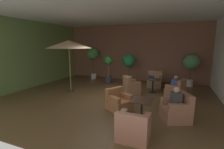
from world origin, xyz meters
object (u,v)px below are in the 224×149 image
object	(u,v)px
potted_tree_right_corner	(108,67)
patron_by_window	(176,83)
potted_tree_mid_left	(93,56)
armchair_front_left_east	(131,88)
patio_umbrella_tall_red	(69,45)
cafe_table_front_left	(153,82)
iced_drink_cup	(154,78)
potted_tree_left_corner	(191,64)
potted_tree_mid_right	(129,63)
armchair_front_left_north	(155,81)
patron_blue_shirt	(176,98)
armchair_front_right_south	(133,128)
open_laptop	(152,78)
cafe_table_front_right	(142,105)
armchair_front_right_east	(119,102)
armchair_front_right_north	(177,110)
armchair_front_left_south	(176,91)

from	to	relation	value
potted_tree_right_corner	patron_by_window	xyz separation A→B (m)	(3.98, -1.41, -0.36)
potted_tree_mid_left	patron_by_window	world-z (taller)	potted_tree_mid_left
armchair_front_left_east	patio_umbrella_tall_red	xyz separation A→B (m)	(-3.00, -0.78, 2.09)
cafe_table_front_left	iced_drink_cup	size ratio (longest dim) A/B	6.69
patio_umbrella_tall_red	potted_tree_left_corner	size ratio (longest dim) A/B	1.40
patio_umbrella_tall_red	potted_tree_mid_right	size ratio (longest dim) A/B	1.42
potted_tree_left_corner	iced_drink_cup	world-z (taller)	potted_tree_left_corner
armchair_front_left_north	potted_tree_mid_right	size ratio (longest dim) A/B	0.49
potted_tree_mid_right	patron_blue_shirt	xyz separation A→B (m)	(2.85, -4.47, -0.57)
cafe_table_front_left	potted_tree_right_corner	xyz separation A→B (m)	(-2.90, 1.00, 0.51)
armchair_front_right_south	open_laptop	bearing A→B (deg)	92.68
potted_tree_mid_right	potted_tree_right_corner	world-z (taller)	potted_tree_mid_right
cafe_table_front_right	potted_tree_left_corner	bearing A→B (deg)	72.53
potted_tree_left_corner	open_laptop	world-z (taller)	potted_tree_left_corner
armchair_front_left_north	patron_blue_shirt	xyz separation A→B (m)	(1.20, -4.11, 0.41)
cafe_table_front_right	patron_blue_shirt	xyz separation A→B (m)	(1.00, 0.45, 0.22)
armchair_front_left_north	cafe_table_front_right	distance (m)	4.57
armchair_front_left_east	patron_by_window	bearing A→B (deg)	8.24
armchair_front_right_east	patron_blue_shirt	bearing A→B (deg)	-3.85
armchair_front_right_north	patio_umbrella_tall_red	xyz separation A→B (m)	(-5.13, 1.42, 2.09)
iced_drink_cup	armchair_front_right_north	bearing A→B (deg)	-68.23
patio_umbrella_tall_red	patron_by_window	distance (m)	5.44
armchair_front_left_south	armchair_front_right_south	bearing A→B (deg)	-103.36
potted_tree_mid_right	potted_tree_left_corner	bearing A→B (deg)	7.88
patron_blue_shirt	open_laptop	size ratio (longest dim) A/B	1.91
potted_tree_right_corner	cafe_table_front_right	bearing A→B (deg)	-55.24
armchair_front_right_north	potted_tree_left_corner	xyz separation A→B (m)	(0.66, 4.94, 1.00)
armchair_front_right_north	armchair_front_left_east	bearing A→B (deg)	134.06
patron_by_window	iced_drink_cup	xyz separation A→B (m)	(-1.05, 0.37, 0.07)
iced_drink_cup	patron_blue_shirt	bearing A→B (deg)	-69.12
armchair_front_right_north	patio_umbrella_tall_red	world-z (taller)	patio_umbrella_tall_red
patio_umbrella_tall_red	potted_tree_mid_right	bearing A→B (deg)	53.53
armchair_front_left_north	armchair_front_left_east	world-z (taller)	armchair_front_left_north
armchair_front_right_east	armchair_front_right_south	xyz separation A→B (m)	(1.00, -1.71, 0.01)
armchair_front_left_north	patron_by_window	size ratio (longest dim) A/B	1.54
armchair_front_left_north	armchair_front_right_east	xyz separation A→B (m)	(-0.79, -3.98, -0.03)
patio_umbrella_tall_red	armchair_front_left_south	bearing A→B (deg)	11.78
cafe_table_front_right	armchair_front_right_east	bearing A→B (deg)	149.41
cafe_table_front_right	open_laptop	size ratio (longest dim) A/B	1.97
cafe_table_front_right	potted_tree_mid_left	distance (m)	7.10
armchair_front_left_south	potted_tree_left_corner	bearing A→B (deg)	73.86
armchair_front_right_north	armchair_front_right_east	world-z (taller)	armchair_front_right_north
armchair_front_right_south	potted_tree_mid_right	xyz separation A→B (m)	(-1.87, 6.04, 1.00)
potted_tree_mid_right	patron_blue_shirt	bearing A→B (deg)	-57.48
potted_tree_mid_right	potted_tree_mid_left	bearing A→B (deg)	172.09
patron_blue_shirt	potted_tree_mid_left	bearing A→B (deg)	139.09
armchair_front_left_south	iced_drink_cup	bearing A→B (deg)	160.60
patio_umbrella_tall_red	patron_by_window	size ratio (longest dim) A/B	4.49
cafe_table_front_left	armchair_front_right_north	world-z (taller)	armchair_front_right_north
potted_tree_right_corner	open_laptop	world-z (taller)	potted_tree_right_corner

